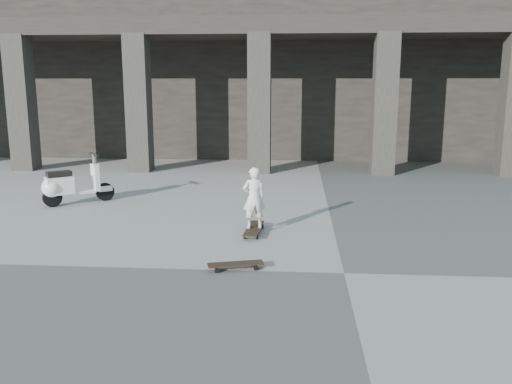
# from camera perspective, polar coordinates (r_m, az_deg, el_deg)

# --- Properties ---
(ground) EXTENTS (90.00, 90.00, 0.00)m
(ground) POSITION_cam_1_polar(r_m,az_deg,el_deg) (7.82, 9.26, -8.43)
(ground) COLOR #484745
(ground) RESTS_ON ground
(colonnade) EXTENTS (28.00, 8.82, 6.00)m
(colonnade) POSITION_cam_1_polar(r_m,az_deg,el_deg) (21.11, 6.34, 12.55)
(colonnade) COLOR black
(colonnade) RESTS_ON ground
(longboard) EXTENTS (0.30, 1.05, 0.10)m
(longboard) POSITION_cam_1_polar(r_m,az_deg,el_deg) (9.64, -0.22, -3.91)
(longboard) COLOR black
(longboard) RESTS_ON ground
(skateboard_spare) EXTENTS (0.83, 0.40, 0.10)m
(skateboard_spare) POSITION_cam_1_polar(r_m,az_deg,el_deg) (7.85, -2.16, -7.65)
(skateboard_spare) COLOR black
(skateboard_spare) RESTS_ON ground
(child) EXTENTS (0.45, 0.35, 1.09)m
(child) POSITION_cam_1_polar(r_m,az_deg,el_deg) (9.51, -0.23, -0.61)
(child) COLOR silver
(child) RESTS_ON longboard
(scooter) EXTENTS (1.32, 1.08, 1.09)m
(scooter) POSITION_cam_1_polar(r_m,az_deg,el_deg) (12.45, -19.37, 0.63)
(scooter) COLOR black
(scooter) RESTS_ON ground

